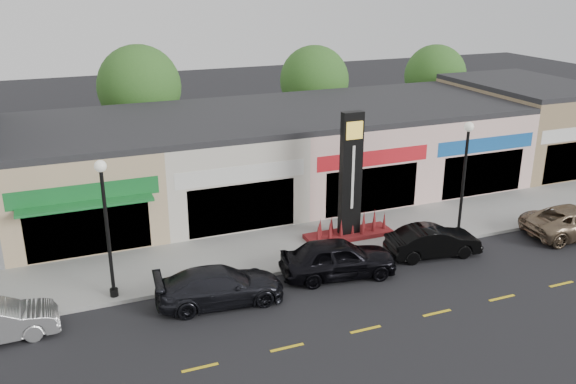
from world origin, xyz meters
The scene contains 18 objects.
ground centered at (0.00, 0.00, 0.00)m, with size 120.00×120.00×0.00m, color black.
sidewalk centered at (0.00, 4.35, 0.07)m, with size 52.00×4.30×0.15m, color gray.
curb centered at (0.00, 2.10, 0.07)m, with size 52.00×0.20×0.15m, color gray.
shop_beige centered at (-8.50, 11.46, 2.40)m, with size 7.00×10.85×4.80m.
shop_cream centered at (-1.50, 11.47, 2.40)m, with size 7.00×10.01×4.80m.
shop_pink_w centered at (5.50, 11.47, 2.40)m, with size 7.00×10.01×4.80m.
shop_pink_e centered at (12.50, 11.47, 2.40)m, with size 7.00×10.01×4.80m.
shop_tan centered at (19.50, 11.48, 2.65)m, with size 7.00×10.01×5.30m.
tree_rear_west centered at (-4.00, 19.50, 5.22)m, with size 5.20×5.20×7.83m.
tree_rear_mid centered at (8.00, 19.50, 4.88)m, with size 4.80×4.80×7.29m.
tree_rear_east centered at (18.00, 19.50, 4.63)m, with size 4.60×4.60×6.94m.
lamp_west_near centered at (-8.00, 2.50, 3.48)m, with size 0.44×0.44×5.47m.
lamp_east_near centered at (8.00, 2.50, 3.48)m, with size 0.44×0.44×5.47m.
pylon_sign centered at (3.00, 4.20, 2.27)m, with size 4.20×1.30×6.00m.
car_dark_sedan centered at (-4.26, 0.74, 0.71)m, with size 4.89×1.99×1.42m, color black.
car_black_sedan centered at (0.88, 1.04, 0.82)m, with size 4.79×1.93×1.63m, color black.
car_black_conv centered at (5.67, 1.23, 0.69)m, with size 4.19×1.46×1.38m, color black.
car_gold_suv centered at (13.35, 0.61, 0.72)m, with size 5.21×2.40×1.45m, color #806A51.
Camera 1 is at (-9.48, -19.30, 11.89)m, focal length 38.00 mm.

